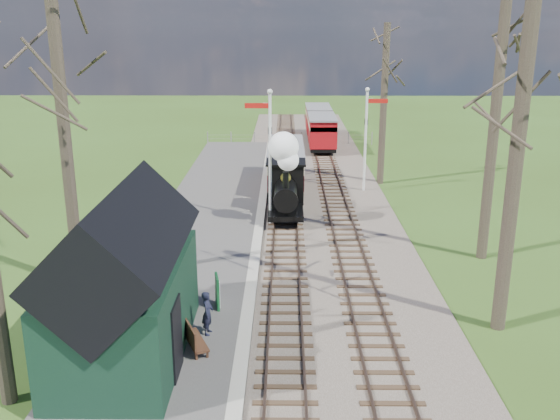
% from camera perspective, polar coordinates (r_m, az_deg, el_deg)
% --- Properties ---
extents(distant_hills, '(114.40, 48.00, 22.02)m').
position_cam_1_polar(distant_hills, '(79.76, 1.51, -1.69)').
color(distant_hills, '#385B23').
rests_on(distant_hills, ground).
extents(ballast_bed, '(8.00, 60.00, 0.10)m').
position_cam_1_polar(ballast_bed, '(34.50, 2.68, 1.74)').
color(ballast_bed, brown).
rests_on(ballast_bed, ground).
extents(track_near, '(1.60, 60.00, 0.15)m').
position_cam_1_polar(track_near, '(34.46, 0.52, 1.83)').
color(track_near, brown).
rests_on(track_near, ground).
extents(track_far, '(1.60, 60.00, 0.15)m').
position_cam_1_polar(track_far, '(34.56, 4.84, 1.81)').
color(track_far, brown).
rests_on(track_far, ground).
extents(platform, '(5.00, 44.00, 0.20)m').
position_cam_1_polar(platform, '(27.03, -6.93, -2.52)').
color(platform, '#474442').
rests_on(platform, ground).
extents(coping_strip, '(0.40, 44.00, 0.21)m').
position_cam_1_polar(coping_strip, '(26.83, -2.05, -2.54)').
color(coping_strip, '#B2AD9E').
rests_on(coping_strip, ground).
extents(station_shed, '(3.25, 6.30, 4.78)m').
position_cam_1_polar(station_shed, '(17.24, -14.02, -6.60)').
color(station_shed, black).
rests_on(station_shed, platform).
extents(semaphore_near, '(1.22, 0.24, 6.22)m').
position_cam_1_polar(semaphore_near, '(27.83, -1.06, 5.68)').
color(semaphore_near, silver).
rests_on(semaphore_near, ground).
extents(semaphore_far, '(1.22, 0.24, 5.72)m').
position_cam_1_polar(semaphore_far, '(34.06, 7.97, 7.09)').
color(semaphore_far, silver).
rests_on(semaphore_far, ground).
extents(bare_trees, '(15.51, 22.39, 12.00)m').
position_cam_1_polar(bare_trees, '(21.77, 4.08, 6.79)').
color(bare_trees, '#382D23').
rests_on(bare_trees, ground).
extents(fence_line, '(12.60, 0.08, 1.00)m').
position_cam_1_polar(fence_line, '(48.05, 0.89, 6.63)').
color(fence_line, slate).
rests_on(fence_line, ground).
extents(locomotive, '(1.70, 3.98, 4.26)m').
position_cam_1_polar(locomotive, '(28.89, 0.50, 2.75)').
color(locomotive, black).
rests_on(locomotive, ground).
extents(coach, '(1.99, 6.82, 2.09)m').
position_cam_1_polar(coach, '(34.92, 0.53, 4.31)').
color(coach, black).
rests_on(coach, ground).
extents(red_carriage_a, '(1.97, 4.87, 2.07)m').
position_cam_1_polar(red_carriage_a, '(45.35, 3.85, 7.13)').
color(red_carriage_a, black).
rests_on(red_carriage_a, ground).
extents(red_carriage_b, '(1.97, 4.87, 2.07)m').
position_cam_1_polar(red_carriage_b, '(50.77, 3.50, 8.16)').
color(red_carriage_b, black).
rests_on(red_carriage_b, ground).
extents(sign_board, '(0.23, 0.73, 1.07)m').
position_cam_1_polar(sign_board, '(20.15, -5.73, -7.42)').
color(sign_board, '#104A22').
rests_on(sign_board, platform).
extents(bench, '(0.94, 1.47, 0.81)m').
position_cam_1_polar(bench, '(17.85, -8.04, -11.39)').
color(bench, '#462819').
rests_on(bench, platform).
extents(person, '(0.36, 0.51, 1.32)m').
position_cam_1_polar(person, '(18.49, -6.64, -9.33)').
color(person, black).
rests_on(person, platform).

